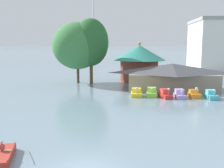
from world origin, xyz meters
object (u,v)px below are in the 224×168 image
pedal_boat_lime (152,93)px  shoreline_tree_tall_left (77,46)px  pedal_boat_lavender (180,94)px  pedal_boat_orange (194,94)px  shoreline_tree_mid (91,42)px  pedal_boat_cyan (211,95)px  rowboat_with_rower (2,155)px  green_roof_pavilion (139,60)px  distant_broadcast_tower (93,5)px  boathouse (172,76)px  pedal_boat_yellow (136,93)px  pedal_boat_red (165,94)px

pedal_boat_lime → shoreline_tree_tall_left: size_ratio=0.21×
pedal_boat_lavender → pedal_boat_orange: pedal_boat_orange is taller
pedal_boat_lavender → shoreline_tree_mid: shoreline_tree_mid is taller
pedal_boat_lime → pedal_boat_orange: pedal_boat_orange is taller
pedal_boat_cyan → pedal_boat_orange: bearing=-107.5°
rowboat_with_rower → pedal_boat_cyan: bearing=120.7°
pedal_boat_lime → shoreline_tree_tall_left: bearing=-127.0°
pedal_boat_lavender → shoreline_tree_mid: 22.14m
pedal_boat_orange → green_roof_pavilion: 19.66m
pedal_boat_orange → pedal_boat_cyan: bearing=68.1°
pedal_boat_lime → distant_broadcast_tower: (-62.94, 362.94, 66.96)m
boathouse → distant_broadcast_tower: (-66.97, 356.51, 65.03)m
pedal_boat_cyan → green_roof_pavilion: (-10.38, 18.13, 4.06)m
distant_broadcast_tower → boathouse: bearing=-79.4°
pedal_boat_lime → distant_broadcast_tower: 374.40m
shoreline_tree_tall_left → green_roof_pavilion: bearing=16.5°
pedal_boat_orange → boathouse: bearing=-167.9°
pedal_boat_cyan → shoreline_tree_tall_left: shoreline_tree_tall_left is taller
pedal_boat_lime → distant_broadcast_tower: size_ratio=0.02×
rowboat_with_rower → pedal_boat_lime: size_ratio=1.42×
pedal_boat_orange → pedal_boat_cyan: 2.48m
shoreline_tree_tall_left → distant_broadcast_tower: 358.01m
boathouse → pedal_boat_cyan: bearing=-57.2°
pedal_boat_yellow → shoreline_tree_mid: (-9.16, 12.75, 7.97)m
pedal_boat_yellow → pedal_boat_lime: size_ratio=0.97×
pedal_boat_cyan → rowboat_with_rower: bearing=-46.0°
green_roof_pavilion → shoreline_tree_mid: bearing=-155.7°
pedal_boat_lavender → rowboat_with_rower: bearing=-40.7°
pedal_boat_lime → pedal_boat_orange: size_ratio=1.10×
rowboat_with_rower → shoreline_tree_mid: size_ratio=0.29×
pedal_boat_red → green_roof_pavilion: size_ratio=0.25×
pedal_boat_yellow → boathouse: size_ratio=0.16×
pedal_boat_red → pedal_boat_lavender: 2.24m
pedal_boat_orange → pedal_boat_cyan: pedal_boat_orange is taller
pedal_boat_red → pedal_boat_lime: bearing=-136.4°
pedal_boat_cyan → distant_broadcast_tower: distant_broadcast_tower is taller
pedal_boat_orange → green_roof_pavilion: (-7.98, 17.50, 4.07)m
pedal_boat_cyan → shoreline_tree_mid: size_ratio=0.22×
rowboat_with_rower → boathouse: 34.34m
distant_broadcast_tower → green_roof_pavilion: bearing=-79.9°
distant_broadcast_tower → pedal_boat_cyan: bearing=-78.8°
shoreline_tree_mid → pedal_boat_lime: bearing=-47.5°
boathouse → shoreline_tree_tall_left: shoreline_tree_tall_left is taller
rowboat_with_rower → distant_broadcast_tower: size_ratio=0.02×
pedal_boat_lime → pedal_boat_lavender: bearing=85.4°
boathouse → green_roof_pavilion: 12.23m
pedal_boat_orange → pedal_boat_yellow: bearing=-98.7°
pedal_boat_yellow → boathouse: bearing=134.6°
green_roof_pavilion → pedal_boat_yellow: bearing=-92.8°
shoreline_tree_mid → pedal_boat_cyan: bearing=-33.7°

